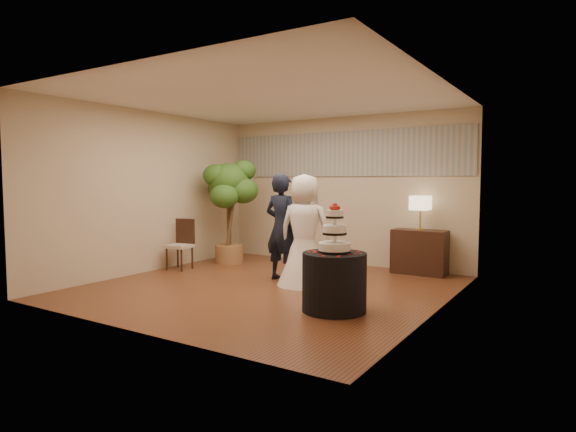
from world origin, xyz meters
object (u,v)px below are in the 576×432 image
Objects in this scene: groom at (282,227)px; console at (419,252)px; wedding_cake at (335,228)px; cake_table at (334,282)px; ficus_tree at (229,211)px; table_lamp at (420,213)px; side_chair at (179,245)px; bride at (305,230)px.

groom is 1.87× the size of console.
console is (0.17, 2.88, -0.64)m from wedding_cake.
wedding_cake reaches higher than cake_table.
groom is 1.94m from ficus_tree.
table_lamp reaches higher than cake_table.
wedding_cake reaches higher than console.
ficus_tree is at bearing 65.52° from side_chair.
ficus_tree reaches higher than table_lamp.
ficus_tree is at bearing -20.84° from groom.
table_lamp is at bearing 86.59° from wedding_cake.
groom is at bearing -24.99° from ficus_tree.
bride is 0.83× the size of ficus_tree.
wedding_cake is (0.00, 0.00, 0.66)m from cake_table.
groom is 2.81× the size of wedding_cake.
groom is 2.44m from console.
wedding_cake is 2.96m from console.
groom is at bearing -21.68° from bride.
side_chair is (-3.60, 1.00, -0.57)m from wedding_cake.
table_lamp is at bearing 18.53° from side_chair.
cake_table is 1.35× the size of table_lamp.
bride is 2.16× the size of cake_table.
cake_table is 0.38× the size of ficus_tree.
console is at bearing 180.00° from table_lamp.
cake_table is at bearing -93.10° from console.
console is 4.21m from side_chair.
bride is 1.60m from cake_table.
ficus_tree reaches higher than bride.
cake_table is at bearing 125.46° from bride.
ficus_tree is (-3.29, 2.03, 0.66)m from cake_table.
side_chair is at bearing 164.50° from wedding_cake.
groom reaches higher than cake_table.
ficus_tree reaches higher than side_chair.
table_lamp is 0.64× the size of side_chair.
bride reaches higher than table_lamp.
bride reaches higher than console.
groom is 2.17× the size of cake_table.
wedding_cake is at bearing -93.10° from console.
groom is 1.97m from wedding_cake.
ficus_tree is at bearing -165.83° from console.
cake_table is at bearing 146.04° from groom.
cake_table is 2.89m from console.
bride is 2.43m from ficus_tree.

